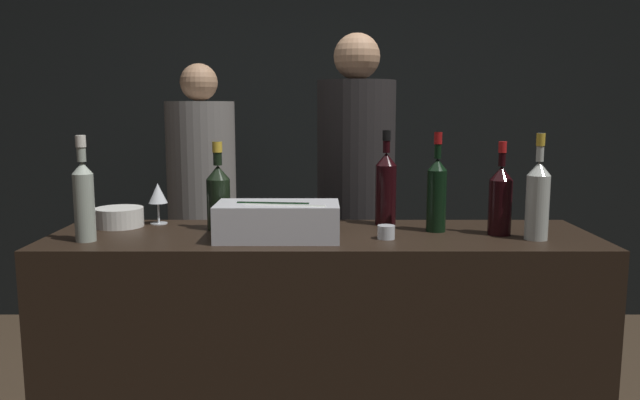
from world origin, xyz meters
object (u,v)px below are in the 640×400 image
(red_wine_bottle_tall, at_px, (498,198))
(bowl_white, at_px, (117,217))
(rose_wine_bottle, at_px, (536,198))
(red_wine_bottle_black_foil, at_px, (384,186))
(person_in_hoodie, at_px, (354,206))
(person_blond_tee, at_px, (200,198))
(candle_votive, at_px, (384,232))
(white_wine_bottle, at_px, (82,197))
(champagne_bottle, at_px, (216,194))
(wine_glass, at_px, (156,195))
(ice_bin_with_bottles, at_px, (276,219))
(red_wine_bottle_burgundy, at_px, (435,192))

(red_wine_bottle_tall, bearing_deg, bowl_white, 173.98)
(rose_wine_bottle, relative_size, red_wine_bottle_black_foil, 1.00)
(person_in_hoodie, xyz_separation_m, person_blond_tee, (-0.84, 0.67, -0.06))
(candle_votive, bearing_deg, red_wine_bottle_tall, 10.13)
(white_wine_bottle, bearing_deg, red_wine_bottle_black_foil, 16.00)
(person_blond_tee, bearing_deg, red_wine_bottle_black_foil, 133.13)
(white_wine_bottle, bearing_deg, person_blond_tee, 84.96)
(bowl_white, height_order, champagne_bottle, champagne_bottle)
(red_wine_bottle_tall, relative_size, person_in_hoodie, 0.19)
(wine_glass, xyz_separation_m, person_in_hoodie, (0.80, 0.45, -0.12))
(rose_wine_bottle, height_order, white_wine_bottle, rose_wine_bottle)
(wine_glass, relative_size, red_wine_bottle_black_foil, 0.44)
(rose_wine_bottle, bearing_deg, ice_bin_with_bottles, 179.73)
(bowl_white, xyz_separation_m, person_in_hoodie, (0.94, 0.51, -0.04))
(wine_glass, xyz_separation_m, champagne_bottle, (0.26, -0.11, 0.02))
(wine_glass, relative_size, person_blond_tee, 0.09)
(champagne_bottle, bearing_deg, person_blond_tee, 103.53)
(red_wine_bottle_burgundy, xyz_separation_m, person_in_hoodie, (-0.26, 0.60, -0.15))
(ice_bin_with_bottles, distance_m, red_wine_bottle_black_foil, 0.49)
(ice_bin_with_bottles, xyz_separation_m, candle_votive, (0.38, 0.00, -0.05))
(person_in_hoodie, bearing_deg, red_wine_bottle_black_foil, 8.71)
(bowl_white, distance_m, rose_wine_bottle, 1.55)
(champagne_bottle, bearing_deg, red_wine_bottle_black_foil, 8.87)
(white_wine_bottle, height_order, person_blond_tee, person_blond_tee)
(bowl_white, distance_m, wine_glass, 0.17)
(champagne_bottle, height_order, person_blond_tee, person_blond_tee)
(bowl_white, bearing_deg, wine_glass, 22.40)
(candle_votive, distance_m, person_blond_tee, 1.68)
(bowl_white, bearing_deg, person_in_hoodie, 28.35)
(rose_wine_bottle, bearing_deg, wine_glass, 168.23)
(bowl_white, height_order, candle_votive, bowl_white)
(person_blond_tee, bearing_deg, person_in_hoodie, 145.12)
(bowl_white, bearing_deg, candle_votive, -12.59)
(red_wine_bottle_tall, height_order, red_wine_bottle_black_foil, red_wine_bottle_black_foil)
(candle_votive, bearing_deg, white_wine_bottle, -177.95)
(ice_bin_with_bottles, bearing_deg, bowl_white, 159.92)
(red_wine_bottle_black_foil, height_order, white_wine_bottle, red_wine_bottle_black_foil)
(red_wine_bottle_tall, xyz_separation_m, red_wine_bottle_black_foil, (-0.39, 0.19, 0.02))
(ice_bin_with_bottles, xyz_separation_m, rose_wine_bottle, (0.90, -0.00, 0.08))
(wine_glass, bearing_deg, ice_bin_with_bottles, -30.29)
(rose_wine_bottle, relative_size, red_wine_bottle_burgundy, 1.01)
(bowl_white, height_order, person_blond_tee, person_blond_tee)
(bowl_white, distance_m, red_wine_bottle_black_foil, 1.04)
(ice_bin_with_bottles, height_order, person_in_hoodie, person_in_hoodie)
(candle_votive, relative_size, red_wine_bottle_tall, 0.18)
(red_wine_bottle_black_foil, bearing_deg, white_wine_bottle, -164.00)
(white_wine_bottle, bearing_deg, red_wine_bottle_tall, 4.39)
(red_wine_bottle_burgundy, distance_m, person_in_hoodie, 0.67)
(ice_bin_with_bottles, height_order, person_blond_tee, person_blond_tee)
(red_wine_bottle_tall, bearing_deg, rose_wine_bottle, -38.38)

